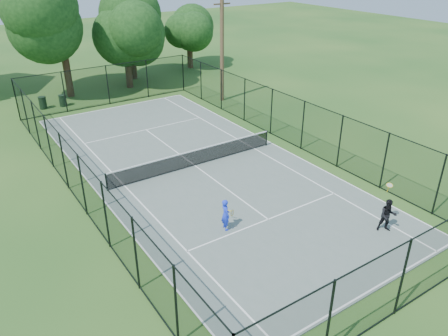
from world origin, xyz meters
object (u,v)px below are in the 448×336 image
trash_bin_right (63,100)px  player_black (388,215)px  tennis_net (195,157)px  trash_bin_left (43,103)px  player_blue (226,215)px  utility_pole (222,49)px

trash_bin_right → player_black: 25.23m
tennis_net → trash_bin_left: 15.40m
trash_bin_right → player_blue: player_blue is taller
trash_bin_left → utility_pole: bearing=-25.0°
tennis_net → trash_bin_left: bearing=107.1°
tennis_net → player_blue: size_ratio=7.10×
player_blue → trash_bin_left: bearing=97.1°
tennis_net → utility_pole: bearing=49.3°
trash_bin_left → trash_bin_right: 1.43m
trash_bin_left → player_black: 25.84m
tennis_net → trash_bin_right: (-3.11, 14.51, -0.14)m
utility_pole → trash_bin_right: bearing=153.1°
tennis_net → trash_bin_left: size_ratio=11.02×
utility_pole → player_blue: (-9.71, -14.94, -3.25)m
trash_bin_left → trash_bin_right: trash_bin_left is taller
trash_bin_left → player_black: (8.13, -24.52, 0.34)m
tennis_net → trash_bin_right: size_ratio=11.61×
player_blue → player_black: (5.56, -3.86, 0.04)m
tennis_net → player_black: player_black is taller
trash_bin_left → player_blue: player_blue is taller
trash_bin_right → player_black: size_ratio=0.43×
player_blue → tennis_net: bearing=71.7°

